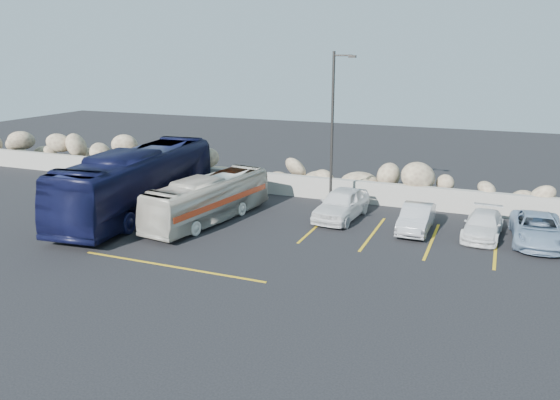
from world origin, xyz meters
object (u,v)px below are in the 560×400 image
at_px(lamppost, 333,129).
at_px(car_d, 538,229).
at_px(vintage_bus, 209,199).
at_px(car_c, 483,225).
at_px(car_b, 416,218).
at_px(car_a, 341,204).
at_px(tour_coach, 138,181).

relative_size(lamppost, car_d, 1.79).
height_order(vintage_bus, car_c, vintage_bus).
relative_size(vintage_bus, car_c, 2.10).
height_order(car_b, car_d, car_d).
distance_m(car_c, car_d, 2.20).
bearing_deg(vintage_bus, lamppost, 43.65).
height_order(lamppost, vintage_bus, lamppost).
distance_m(car_b, car_d, 5.08).
bearing_deg(car_c, car_a, -178.87).
distance_m(lamppost, car_d, 10.27).
height_order(lamppost, car_c, lamppost).
bearing_deg(tour_coach, vintage_bus, -3.98).
bearing_deg(lamppost, car_a, -45.71).
height_order(tour_coach, car_c, tour_coach).
xyz_separation_m(car_c, car_d, (2.20, 0.02, 0.07)).
distance_m(vintage_bus, car_b, 9.82).
height_order(car_c, car_d, car_d).
bearing_deg(vintage_bus, car_d, 18.21).
bearing_deg(tour_coach, car_b, 4.35).
relative_size(lamppost, tour_coach, 0.68).
bearing_deg(car_c, car_d, 4.30).
bearing_deg(tour_coach, car_d, 2.48).
bearing_deg(car_d, tour_coach, -174.78).
xyz_separation_m(car_a, car_b, (3.71, -0.56, -0.14)).
distance_m(tour_coach, car_d, 18.79).
bearing_deg(car_c, car_b, -171.13).
distance_m(lamppost, vintage_bus, 6.99).
bearing_deg(car_b, tour_coach, -169.54).
distance_m(lamppost, car_b, 5.94).
height_order(lamppost, car_a, lamppost).
bearing_deg(car_b, lamppost, 163.85).
relative_size(car_b, car_d, 0.82).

